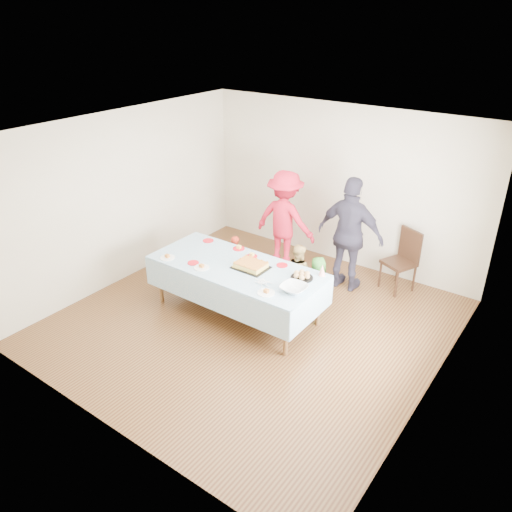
{
  "coord_description": "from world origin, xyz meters",
  "views": [
    {
      "loc": [
        3.53,
        -4.8,
        4.04
      ],
      "look_at": [
        -0.16,
        0.3,
        0.89
      ],
      "focal_mm": 35.0,
      "sensor_mm": 36.0,
      "label": 1
    }
  ],
  "objects_px": {
    "birthday_cake": "(251,265)",
    "adult_left": "(285,220)",
    "party_table": "(236,269)",
    "dining_chair": "(404,257)"
  },
  "relations": [
    {
      "from": "birthday_cake",
      "to": "adult_left",
      "type": "distance_m",
      "value": 1.71
    },
    {
      "from": "party_table",
      "to": "birthday_cake",
      "type": "height_order",
      "value": "birthday_cake"
    },
    {
      "from": "party_table",
      "to": "birthday_cake",
      "type": "xyz_separation_m",
      "value": [
        0.21,
        0.07,
        0.09
      ]
    },
    {
      "from": "dining_chair",
      "to": "birthday_cake",
      "type": "bearing_deg",
      "value": -100.67
    },
    {
      "from": "dining_chair",
      "to": "party_table",
      "type": "bearing_deg",
      "value": -103.53
    },
    {
      "from": "party_table",
      "to": "dining_chair",
      "type": "relative_size",
      "value": 2.53
    },
    {
      "from": "party_table",
      "to": "birthday_cake",
      "type": "distance_m",
      "value": 0.24
    },
    {
      "from": "adult_left",
      "to": "birthday_cake",
      "type": "bearing_deg",
      "value": 104.94
    },
    {
      "from": "party_table",
      "to": "dining_chair",
      "type": "xyz_separation_m",
      "value": [
        1.66,
        2.11,
        -0.17
      ]
    },
    {
      "from": "adult_left",
      "to": "dining_chair",
      "type": "bearing_deg",
      "value": -170.1
    }
  ]
}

